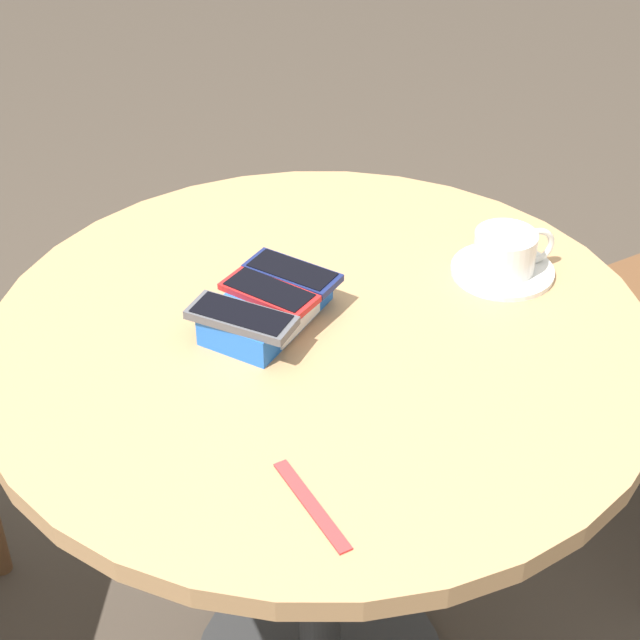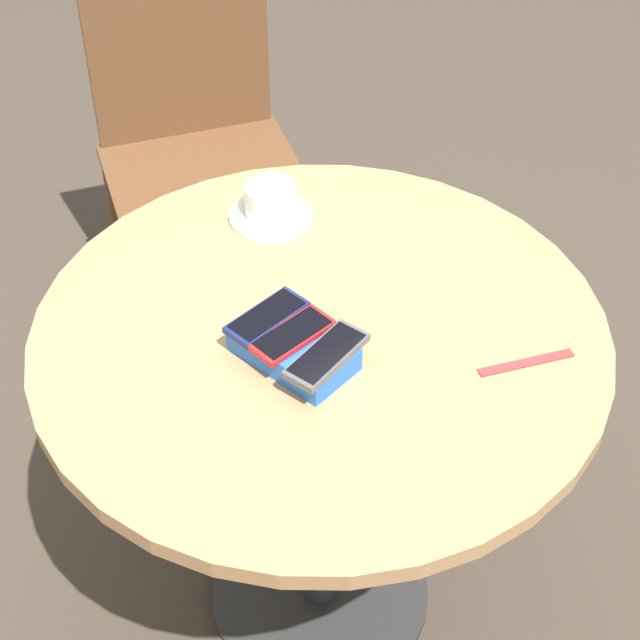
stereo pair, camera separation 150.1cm
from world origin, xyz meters
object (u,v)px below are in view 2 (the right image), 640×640
at_px(phone_navy, 267,317).
at_px(phone_red, 292,335).
at_px(round_table, 320,390).
at_px(phone_gray, 327,355).
at_px(phone_box, 294,349).
at_px(lanyard_strap, 526,363).
at_px(coffee_cup, 270,199).
at_px(saucer, 271,216).
at_px(chair_near_window, 200,158).

bearing_deg(phone_navy, phone_red, -173.43).
relative_size(phone_red, phone_navy, 0.98).
height_order(round_table, phone_red, phone_red).
relative_size(phone_gray, phone_navy, 1.09).
bearing_deg(phone_box, phone_navy, 4.64).
height_order(phone_box, lanyard_strap, phone_box).
xyz_separation_m(phone_box, coffee_cup, (0.30, -0.18, 0.02)).
distance_m(coffee_cup, lanyard_strap, 0.54).
xyz_separation_m(phone_red, lanyard_strap, (-0.23, -0.26, -0.04)).
relative_size(phone_red, saucer, 0.91).
height_order(round_table, coffee_cup, coffee_cup).
xyz_separation_m(phone_gray, chair_near_window, (0.92, -0.37, -0.30)).
height_order(round_table, chair_near_window, chair_near_window).
distance_m(phone_box, phone_navy, 0.06).
height_order(round_table, lanyard_strap, lanyard_strap).
distance_m(saucer, chair_near_window, 0.65).
height_order(coffee_cup, chair_near_window, chair_near_window).
bearing_deg(coffee_cup, phone_box, 148.76).
xyz_separation_m(saucer, chair_near_window, (0.56, -0.20, -0.26)).
bearing_deg(round_table, saucer, -22.08).
relative_size(round_table, phone_navy, 6.53).
distance_m(round_table, chair_near_window, 0.90).
xyz_separation_m(phone_gray, phone_red, (0.07, 0.01, -0.00)).
distance_m(phone_box, saucer, 0.35).
relative_size(phone_box, phone_red, 1.45).
relative_size(phone_box, saucer, 1.32).
relative_size(phone_navy, saucer, 0.93).
bearing_deg(chair_near_window, phone_gray, 158.06).
xyz_separation_m(round_table, phone_box, (-0.03, 0.07, 0.16)).
xyz_separation_m(phone_red, chair_near_window, (0.85, -0.38, -0.30)).
relative_size(round_table, coffee_cup, 8.08).
xyz_separation_m(phone_navy, coffee_cup, (0.25, -0.19, -0.01)).
bearing_deg(phone_box, round_table, -69.97).
bearing_deg(round_table, phone_red, 107.41).
bearing_deg(lanyard_strap, saucer, 8.86).
distance_m(round_table, phone_navy, 0.20).
relative_size(round_table, phone_box, 4.59).
xyz_separation_m(phone_gray, lanyard_strap, (-0.16, -0.25, -0.05)).
bearing_deg(round_table, phone_gray, 146.63).
bearing_deg(saucer, phone_gray, 154.98).
height_order(saucer, lanyard_strap, saucer).
height_order(round_table, phone_gray, phone_gray).
height_order(phone_gray, saucer, phone_gray).
xyz_separation_m(round_table, saucer, (0.28, -0.11, 0.14)).
distance_m(phone_gray, phone_red, 0.07).
xyz_separation_m(phone_box, phone_gray, (-0.06, -0.01, 0.03)).
relative_size(round_table, phone_gray, 5.98).
height_order(phone_box, chair_near_window, chair_near_window).
bearing_deg(lanyard_strap, phone_red, 49.07).
bearing_deg(phone_red, phone_navy, 6.57).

